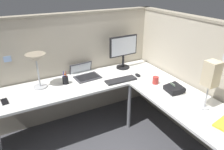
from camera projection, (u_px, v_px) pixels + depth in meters
ground_plane at (125, 137)px, 2.89m from camera, size 6.80×6.80×0.00m
cubicle_wall_back at (75, 67)px, 3.10m from camera, size 2.57×0.12×1.58m
cubicle_wall_right at (194, 80)px, 2.71m from camera, size 0.12×2.37×1.58m
desk at (118, 102)px, 2.52m from camera, size 2.35×2.15×0.73m
monitor at (123, 50)px, 3.11m from camera, size 0.46×0.20×0.50m
laptop at (85, 74)px, 2.97m from camera, size 0.37×0.40×0.22m
keyboard at (121, 80)px, 2.82m from camera, size 0.43×0.15×0.02m
computer_mouse at (138, 75)px, 2.95m from camera, size 0.06×0.10×0.03m
desk_lamp_dome at (36, 60)px, 2.51m from camera, size 0.24×0.24×0.44m
pen_cup at (65, 80)px, 2.73m from camera, size 0.08×0.08×0.18m
cell_phone at (5, 102)px, 2.34m from camera, size 0.09×0.15×0.01m
office_phone at (174, 89)px, 2.53m from camera, size 0.21×0.23×0.11m
desk_lamp_paper at (211, 75)px, 2.08m from camera, size 0.13×0.13×0.53m
coffee_mug at (156, 80)px, 2.73m from camera, size 0.08×0.08×0.10m
pinned_note_leftmost at (7, 59)px, 2.57m from camera, size 0.09×0.00×0.07m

